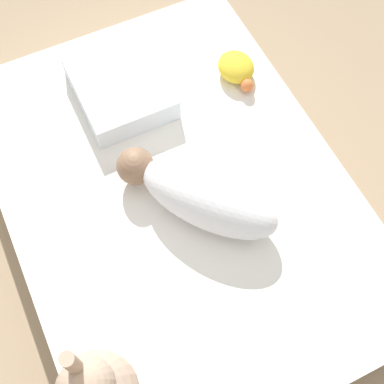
# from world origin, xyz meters

# --- Properties ---
(ground_plane) EXTENTS (12.00, 12.00, 0.00)m
(ground_plane) POSITION_xyz_m (0.00, 0.00, 0.00)
(ground_plane) COLOR #9E8466
(bed_mattress) EXTENTS (1.41, 1.01, 0.24)m
(bed_mattress) POSITION_xyz_m (0.00, 0.00, 0.12)
(bed_mattress) COLOR white
(bed_mattress) RESTS_ON ground_plane
(swaddled_baby) EXTENTS (0.47, 0.41, 0.16)m
(swaddled_baby) POSITION_xyz_m (0.09, 0.04, 0.32)
(swaddled_baby) COLOR white
(swaddled_baby) RESTS_ON bed_mattress
(pillow) EXTENTS (0.34, 0.28, 0.09)m
(pillow) POSITION_xyz_m (-0.40, -0.02, 0.28)
(pillow) COLOR white
(pillow) RESTS_ON bed_mattress
(turtle_plush) EXTENTS (0.17, 0.12, 0.07)m
(turtle_plush) POSITION_xyz_m (-0.31, 0.37, 0.28)
(turtle_plush) COLOR yellow
(turtle_plush) RESTS_ON bed_mattress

